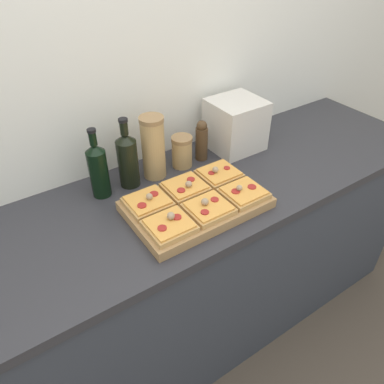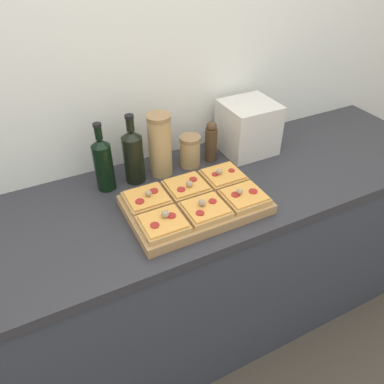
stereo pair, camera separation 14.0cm
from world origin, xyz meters
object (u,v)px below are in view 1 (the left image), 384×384
cutting_board (196,204)px  toaster_oven (236,125)px  grain_jar_short (182,151)px  wine_bottle (128,159)px  grain_jar_tall (153,147)px  pepper_mill (202,141)px  olive_oil_bottle (98,169)px

cutting_board → toaster_oven: toaster_oven is taller
grain_jar_short → wine_bottle: bearing=180.0°
wine_bottle → cutting_board: bearing=-64.4°
grain_jar_tall → wine_bottle: bearing=-180.0°
wine_bottle → toaster_oven: 0.55m
wine_bottle → pepper_mill: (0.36, -0.00, -0.03)m
olive_oil_bottle → wine_bottle: wine_bottle is taller
wine_bottle → pepper_mill: 0.36m
wine_bottle → grain_jar_short: (0.25, 0.00, -0.05)m
pepper_mill → toaster_oven: size_ratio=0.74×
pepper_mill → toaster_oven: bearing=-0.3°
cutting_board → wine_bottle: size_ratio=1.74×
olive_oil_bottle → wine_bottle: bearing=-0.0°
wine_bottle → toaster_oven: size_ratio=1.16×
grain_jar_tall → olive_oil_bottle: bearing=180.0°
cutting_board → toaster_oven: size_ratio=2.02×
toaster_oven → grain_jar_tall: bearing=179.9°
grain_jar_short → toaster_oven: size_ratio=0.56×
olive_oil_bottle → pepper_mill: size_ratio=1.53×
olive_oil_bottle → toaster_oven: bearing=-0.1°
wine_bottle → grain_jar_tall: size_ratio=1.09×
grain_jar_short → pepper_mill: (0.10, -0.00, 0.02)m
pepper_mill → toaster_oven: 0.19m
toaster_oven → olive_oil_bottle: bearing=179.9°
olive_oil_bottle → toaster_oven: (0.67, -0.00, -0.00)m
olive_oil_bottle → pepper_mill: 0.48m
grain_jar_tall → grain_jar_short: 0.15m
cutting_board → wine_bottle: wine_bottle is taller
grain_jar_short → pepper_mill: 0.11m
wine_bottle → olive_oil_bottle: bearing=180.0°
pepper_mill → toaster_oven: toaster_oven is taller
wine_bottle → pepper_mill: size_ratio=1.57×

